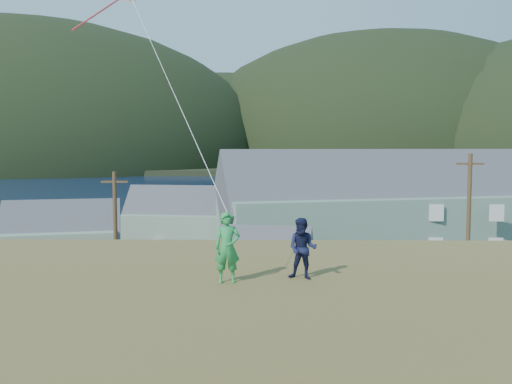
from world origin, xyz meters
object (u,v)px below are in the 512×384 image
shed_palegreen_near (62,238)px  lodge (409,209)px  kite_flyer_navy (303,249)px  shed_palegreen_far (182,219)px  shed_white (264,260)px  kite_flyer_green (227,248)px  wharf (186,225)px

shed_palegreen_near → lodge: bearing=-5.1°
kite_flyer_navy → shed_palegreen_far: bearing=118.9°
shed_white → kite_flyer_green: 28.60m
wharf → shed_palegreen_near: (-7.27, -24.20, 2.21)m
shed_white → kite_flyer_green: kite_flyer_green is taller
lodge → shed_white: bearing=-154.0°
wharf → kite_flyer_navy: bearing=-79.3°
wharf → kite_flyer_green: kite_flyer_green is taller
lodge → kite_flyer_green: bearing=-123.9°
shed_palegreen_far → kite_flyer_navy: bearing=-70.9°
shed_white → kite_flyer_navy: (1.01, -27.57, 5.81)m
shed_palegreen_far → kite_flyer_green: size_ratio=7.34×
shed_palegreen_far → kite_flyer_navy: (9.45, -44.40, 4.98)m
wharf → shed_palegreen_near: shed_palegreen_near is taller
wharf → shed_palegreen_far: shed_palegreen_far is taller
wharf → kite_flyer_navy: kite_flyer_navy is taller
lodge → shed_palegreen_near: (-30.63, -4.68, -2.06)m
shed_white → kite_flyer_navy: kite_flyer_navy is taller
shed_palegreen_far → kite_flyer_green: kite_flyer_green is taller
wharf → shed_palegreen_near: size_ratio=2.39×
lodge → shed_white: (-13.40, -11.21, -2.59)m
lodge → wharf: bearing=126.2°
shed_white → wharf: bearing=117.6°
shed_white → shed_palegreen_far: 18.84m
shed_palegreen_near → shed_white: 18.43m
lodge → kite_flyer_navy: (-12.40, -38.79, 3.22)m
kite_flyer_navy → shed_white: bearing=109.0°
lodge → shed_palegreen_far: bearing=151.6°
shed_palegreen_near → shed_palegreen_far: size_ratio=0.89×
lodge → shed_palegreen_far: (-21.84, 5.62, -1.76)m
lodge → kite_flyer_green: lodge is taller
wharf → shed_white: 32.35m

